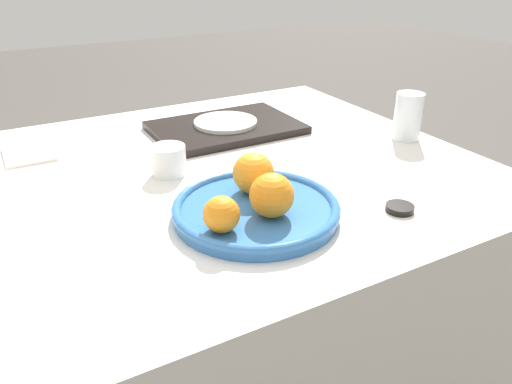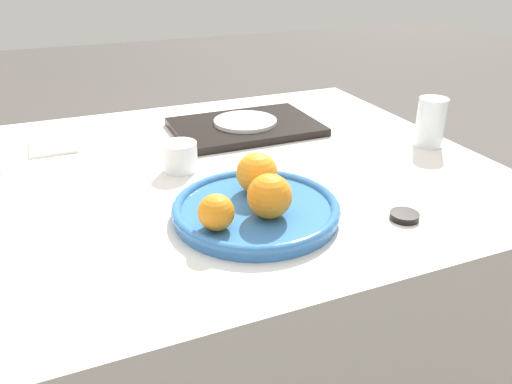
# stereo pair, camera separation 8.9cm
# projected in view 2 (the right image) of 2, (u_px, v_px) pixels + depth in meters

# --- Properties ---
(table) EXTENTS (1.59, 1.00, 0.73)m
(table) POSITION_uv_depth(u_px,v_px,m) (147.00, 317.00, 1.21)
(table) COLOR silver
(table) RESTS_ON ground_plane
(fruit_platter) EXTENTS (0.31, 0.31, 0.03)m
(fruit_platter) POSITION_uv_depth(u_px,v_px,m) (256.00, 209.00, 0.91)
(fruit_platter) COLOR #336BAD
(fruit_platter) RESTS_ON table
(orange_0) EXTENTS (0.06, 0.06, 0.06)m
(orange_0) POSITION_uv_depth(u_px,v_px,m) (216.00, 212.00, 0.82)
(orange_0) COLOR orange
(orange_0) RESTS_ON fruit_platter
(orange_1) EXTENTS (0.08, 0.08, 0.08)m
(orange_1) POSITION_uv_depth(u_px,v_px,m) (270.00, 196.00, 0.86)
(orange_1) COLOR orange
(orange_1) RESTS_ON fruit_platter
(orange_2) EXTENTS (0.08, 0.08, 0.08)m
(orange_2) POSITION_uv_depth(u_px,v_px,m) (257.00, 173.00, 0.94)
(orange_2) COLOR orange
(orange_2) RESTS_ON fruit_platter
(water_glass) EXTENTS (0.07, 0.07, 0.12)m
(water_glass) POSITION_uv_depth(u_px,v_px,m) (431.00, 122.00, 1.21)
(water_glass) COLOR silver
(water_glass) RESTS_ON table
(serving_tray) EXTENTS (0.38, 0.26, 0.02)m
(serving_tray) POSITION_uv_depth(u_px,v_px,m) (245.00, 127.00, 1.33)
(serving_tray) COLOR black
(serving_tray) RESTS_ON table
(side_plate) EXTENTS (0.17, 0.17, 0.01)m
(side_plate) POSITION_uv_depth(u_px,v_px,m) (245.00, 121.00, 1.33)
(side_plate) COLOR silver
(side_plate) RESTS_ON serving_tray
(cup_0) EXTENTS (0.07, 0.07, 0.06)m
(cup_0) POSITION_uv_depth(u_px,v_px,m) (180.00, 157.00, 1.09)
(cup_0) COLOR white
(cup_0) RESTS_ON table
(napkin) EXTENTS (0.11, 0.14, 0.01)m
(napkin) POSITION_uv_depth(u_px,v_px,m) (53.00, 145.00, 1.23)
(napkin) COLOR silver
(napkin) RESTS_ON table
(soy_dish) EXTENTS (0.05, 0.05, 0.01)m
(soy_dish) POSITION_uv_depth(u_px,v_px,m) (404.00, 216.00, 0.90)
(soy_dish) COLOR black
(soy_dish) RESTS_ON table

